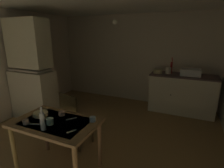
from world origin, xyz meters
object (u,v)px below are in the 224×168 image
(chair_far_side, at_px, (74,119))
(glass_bottle, at_px, (42,121))
(hutch_cabinet, at_px, (32,74))
(serving_bowl_wide, at_px, (41,114))
(mixing_bowl_counter, at_px, (158,71))
(sink_basin, at_px, (191,72))
(hand_pump, at_px, (171,67))
(teacup_cream, at_px, (26,122))
(dining_table, at_px, (56,129))

(chair_far_side, bearing_deg, glass_bottle, -79.32)
(hutch_cabinet, distance_m, chair_far_side, 1.64)
(serving_bowl_wide, xyz_separation_m, glass_bottle, (0.32, -0.27, 0.09))
(chair_far_side, bearing_deg, mixing_bowl_counter, 66.23)
(sink_basin, relative_size, serving_bowl_wide, 2.25)
(mixing_bowl_counter, bearing_deg, serving_bowl_wide, -112.62)
(glass_bottle, bearing_deg, hand_pump, 70.18)
(hand_pump, relative_size, teacup_cream, 5.39)
(teacup_cream, bearing_deg, mixing_bowl_counter, 69.42)
(chair_far_side, height_order, glass_bottle, glass_bottle)
(hand_pump, xyz_separation_m, chair_far_side, (-1.25, -2.26, -0.61))
(hutch_cabinet, bearing_deg, chair_far_side, -20.16)
(chair_far_side, bearing_deg, sink_basin, 52.70)
(mixing_bowl_counter, relative_size, glass_bottle, 0.72)
(serving_bowl_wide, distance_m, glass_bottle, 0.43)
(sink_basin, distance_m, teacup_cream, 3.53)
(chair_far_side, bearing_deg, dining_table, -76.79)
(hutch_cabinet, bearing_deg, dining_table, -34.78)
(mixing_bowl_counter, xyz_separation_m, chair_far_side, (-0.95, -2.17, -0.49))
(hutch_cabinet, relative_size, sink_basin, 4.91)
(sink_basin, distance_m, glass_bottle, 3.39)
(teacup_cream, bearing_deg, sink_basin, 58.43)
(dining_table, height_order, chair_far_side, chair_far_side)
(hand_pump, bearing_deg, hutch_cabinet, -147.56)
(mixing_bowl_counter, distance_m, dining_table, 2.88)
(hutch_cabinet, relative_size, serving_bowl_wide, 11.05)
(sink_basin, xyz_separation_m, mixing_bowl_counter, (-0.74, -0.05, -0.03))
(hand_pump, bearing_deg, teacup_cream, -114.78)
(dining_table, height_order, teacup_cream, teacup_cream)
(teacup_cream, bearing_deg, chair_far_side, 78.95)
(hutch_cabinet, height_order, mixing_bowl_counter, hutch_cabinet)
(mixing_bowl_counter, bearing_deg, hutch_cabinet, -146.00)
(glass_bottle, bearing_deg, chair_far_side, 100.68)
(sink_basin, relative_size, mixing_bowl_counter, 2.12)
(hutch_cabinet, bearing_deg, sink_basin, 28.07)
(sink_basin, distance_m, dining_table, 3.22)
(hand_pump, height_order, glass_bottle, hand_pump)
(hand_pump, bearing_deg, chair_far_side, -118.96)
(hutch_cabinet, xyz_separation_m, hand_pump, (2.72, 1.73, 0.08))
(mixing_bowl_counter, bearing_deg, sink_basin, 3.89)
(hand_pump, relative_size, serving_bowl_wide, 1.99)
(hutch_cabinet, distance_m, sink_basin, 3.57)
(hutch_cabinet, distance_m, hand_pump, 3.22)
(mixing_bowl_counter, distance_m, chair_far_side, 2.42)
(glass_bottle, bearing_deg, dining_table, 94.01)
(hutch_cabinet, bearing_deg, hand_pump, 32.44)
(sink_basin, height_order, serving_bowl_wide, sink_basin)
(sink_basin, relative_size, hand_pump, 1.13)
(mixing_bowl_counter, height_order, chair_far_side, mixing_bowl_counter)
(hutch_cabinet, relative_size, glass_bottle, 7.50)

